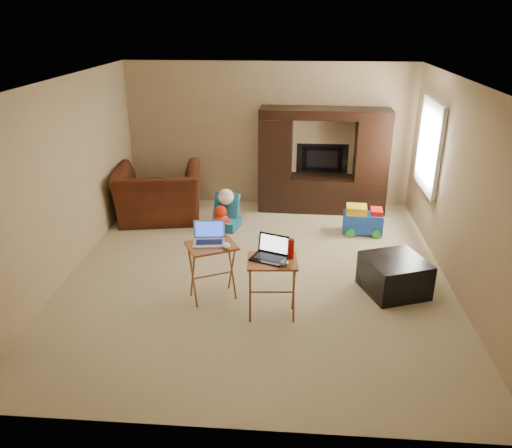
# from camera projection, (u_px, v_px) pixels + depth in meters

# --- Properties ---
(floor) EXTENTS (5.50, 5.50, 0.00)m
(floor) POSITION_uv_depth(u_px,v_px,m) (257.00, 273.00, 6.72)
(floor) COLOR beige
(floor) RESTS_ON ground
(ceiling) EXTENTS (5.50, 5.50, 0.00)m
(ceiling) POSITION_uv_depth(u_px,v_px,m) (257.00, 82.00, 5.75)
(ceiling) COLOR silver
(ceiling) RESTS_ON ground
(wall_back) EXTENTS (5.00, 0.00, 5.00)m
(wall_back) POSITION_uv_depth(u_px,v_px,m) (269.00, 135.00, 8.76)
(wall_back) COLOR tan
(wall_back) RESTS_ON ground
(wall_front) EXTENTS (5.00, 0.00, 5.00)m
(wall_front) POSITION_uv_depth(u_px,v_px,m) (230.00, 301.00, 3.71)
(wall_front) COLOR tan
(wall_front) RESTS_ON ground
(wall_left) EXTENTS (0.00, 5.50, 5.50)m
(wall_left) POSITION_uv_depth(u_px,v_px,m) (64.00, 180.00, 6.41)
(wall_left) COLOR tan
(wall_left) RESTS_ON ground
(wall_right) EXTENTS (0.00, 5.50, 5.50)m
(wall_right) POSITION_uv_depth(u_px,v_px,m) (462.00, 190.00, 6.06)
(wall_right) COLOR tan
(wall_right) RESTS_ON ground
(window_pane) EXTENTS (0.00, 1.20, 1.20)m
(window_pane) POSITION_uv_depth(u_px,v_px,m) (431.00, 146.00, 7.43)
(window_pane) COLOR white
(window_pane) RESTS_ON ground
(window_frame) EXTENTS (0.06, 1.14, 1.34)m
(window_frame) POSITION_uv_depth(u_px,v_px,m) (429.00, 146.00, 7.43)
(window_frame) COLOR white
(window_frame) RESTS_ON ground
(entertainment_center) EXTENTS (2.20, 0.62, 1.79)m
(entertainment_center) POSITION_uv_depth(u_px,v_px,m) (323.00, 161.00, 8.56)
(entertainment_center) COLOR black
(entertainment_center) RESTS_ON floor
(television) EXTENTS (0.91, 0.14, 0.52)m
(television) POSITION_uv_depth(u_px,v_px,m) (322.00, 160.00, 8.77)
(television) COLOR black
(television) RESTS_ON entertainment_center
(recliner) EXTENTS (1.58, 1.44, 0.90)m
(recliner) POSITION_uv_depth(u_px,v_px,m) (159.00, 194.00, 8.32)
(recliner) COLOR #481E0F
(recliner) RESTS_ON floor
(child_rocker) EXTENTS (0.53, 0.57, 0.56)m
(child_rocker) POSITION_uv_depth(u_px,v_px,m) (225.00, 212.00, 8.02)
(child_rocker) COLOR #1A668F
(child_rocker) RESTS_ON floor
(plush_toy) EXTENTS (0.38, 0.31, 0.42)m
(plush_toy) POSITION_uv_depth(u_px,v_px,m) (221.00, 218.00, 7.98)
(plush_toy) COLOR red
(plush_toy) RESTS_ON floor
(push_toy) EXTENTS (0.66, 0.50, 0.47)m
(push_toy) POSITION_uv_depth(u_px,v_px,m) (363.00, 219.00, 7.85)
(push_toy) COLOR #1746B9
(push_toy) RESTS_ON floor
(ottoman) EXTENTS (0.89, 0.89, 0.45)m
(ottoman) POSITION_uv_depth(u_px,v_px,m) (394.00, 275.00, 6.20)
(ottoman) COLOR black
(ottoman) RESTS_ON floor
(tray_table_left) EXTENTS (0.69, 0.64, 0.72)m
(tray_table_left) POSITION_uv_depth(u_px,v_px,m) (212.00, 272.00, 6.00)
(tray_table_left) COLOR #A55B28
(tray_table_left) RESTS_ON floor
(tray_table_right) EXTENTS (0.58, 0.48, 0.72)m
(tray_table_right) POSITION_uv_depth(u_px,v_px,m) (272.00, 288.00, 5.64)
(tray_table_right) COLOR #A14D27
(tray_table_right) RESTS_ON floor
(laptop_left) EXTENTS (0.41, 0.35, 0.24)m
(laptop_left) POSITION_uv_depth(u_px,v_px,m) (209.00, 234.00, 5.84)
(laptop_left) COLOR #ABAAAF
(laptop_left) RESTS_ON tray_table_left
(laptop_right) EXTENTS (0.46, 0.42, 0.24)m
(laptop_right) POSITION_uv_depth(u_px,v_px,m) (269.00, 249.00, 5.47)
(laptop_right) COLOR black
(laptop_right) RESTS_ON tray_table_right
(mouse_left) EXTENTS (0.13, 0.16, 0.06)m
(mouse_left) POSITION_uv_depth(u_px,v_px,m) (227.00, 246.00, 5.77)
(mouse_left) COLOR white
(mouse_left) RESTS_ON tray_table_left
(mouse_right) EXTENTS (0.13, 0.17, 0.06)m
(mouse_right) POSITION_uv_depth(u_px,v_px,m) (284.00, 263.00, 5.37)
(mouse_right) COLOR #3B3B40
(mouse_right) RESTS_ON tray_table_right
(water_bottle) EXTENTS (0.07, 0.07, 0.22)m
(water_bottle) POSITION_uv_depth(u_px,v_px,m) (291.00, 249.00, 5.51)
(water_bottle) COLOR red
(water_bottle) RESTS_ON tray_table_right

